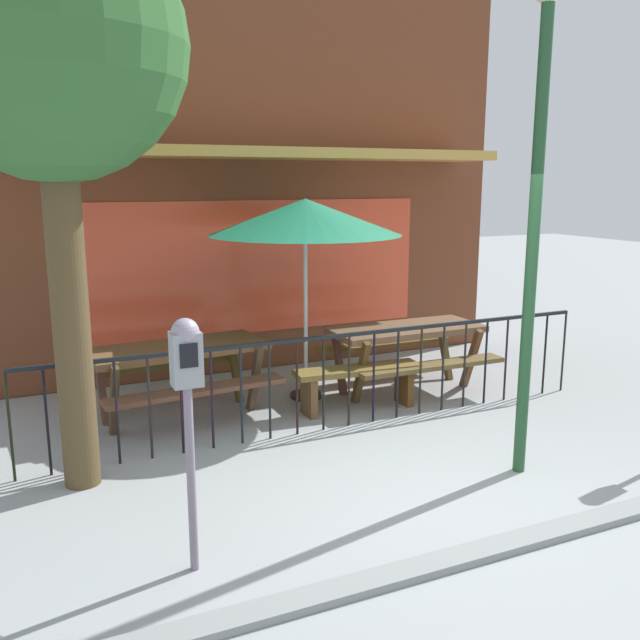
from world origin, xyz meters
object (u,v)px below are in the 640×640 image
object	(u,v)px
picnic_table_left	(178,361)
patio_umbrella	(305,218)
patio_bench	(358,378)
street_lamp	(538,158)
street_tree	(50,51)
picnic_table_right	(406,340)
parking_meter_far	(187,379)

from	to	relation	value
picnic_table_left	patio_umbrella	xyz separation A→B (m)	(1.46, 0.05, 1.44)
patio_bench	street_lamp	bearing A→B (deg)	-74.94
patio_bench	street_tree	size ratio (longest dim) A/B	0.32
picnic_table_right	patio_umbrella	world-z (taller)	patio_umbrella
patio_umbrella	picnic_table_right	bearing A→B (deg)	-11.67
street_tree	street_lamp	distance (m)	3.75
picnic_table_left	patio_bench	size ratio (longest dim) A/B	1.35
street_tree	parking_meter_far	bearing A→B (deg)	-72.06
parking_meter_far	street_tree	world-z (taller)	street_tree
street_tree	street_lamp	world-z (taller)	street_tree
patio_umbrella	street_tree	world-z (taller)	street_tree
picnic_table_left	patio_umbrella	size ratio (longest dim) A/B	0.85
picnic_table_left	parking_meter_far	world-z (taller)	parking_meter_far
picnic_table_left	street_lamp	xyz separation A→B (m)	(2.34, -2.55, 2.01)
parking_meter_far	street_tree	bearing A→B (deg)	107.94
parking_meter_far	street_lamp	xyz separation A→B (m)	(2.92, 0.32, 1.35)
picnic_table_right	street_tree	world-z (taller)	street_tree
picnic_table_right	patio_umbrella	xyz separation A→B (m)	(-1.18, 0.24, 1.44)
parking_meter_far	patio_bench	bearing A→B (deg)	43.84
picnic_table_right	patio_bench	size ratio (longest dim) A/B	1.27
picnic_table_left	patio_bench	bearing A→B (deg)	-17.80
patio_umbrella	street_tree	xyz separation A→B (m)	(-2.57, -1.30, 1.32)
picnic_table_left	street_tree	xyz separation A→B (m)	(-1.10, -1.25, 2.76)
patio_bench	street_lamp	world-z (taller)	street_lamp
picnic_table_right	street_lamp	bearing A→B (deg)	-97.32
picnic_table_left	picnic_table_right	distance (m)	2.65
picnic_table_left	street_lamp	world-z (taller)	street_lamp
street_lamp	patio_umbrella	bearing A→B (deg)	108.58
picnic_table_right	street_tree	xyz separation A→B (m)	(-3.74, -1.05, 2.76)
street_tree	street_lamp	size ratio (longest dim) A/B	1.10
picnic_table_left	street_tree	size ratio (longest dim) A/B	0.43
picnic_table_left	parking_meter_far	bearing A→B (deg)	-101.41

